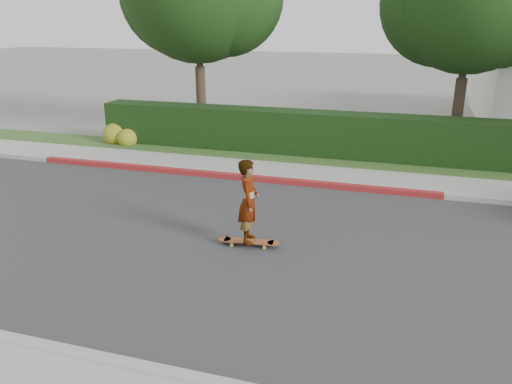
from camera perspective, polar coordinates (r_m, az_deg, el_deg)
ground at (r=9.80m, az=15.90°, el=-8.06°), size 120.00×120.00×0.00m
road at (r=9.80m, az=15.91°, el=-8.03°), size 60.00×8.00×0.01m
curb_far at (r=13.57m, az=16.49°, el=-0.03°), size 60.00×0.20×0.15m
curb_red_section at (r=14.42m, az=-3.72°, el=1.89°), size 12.00×0.21×0.15m
sidewalk_far at (r=14.43m, az=16.56°, el=1.04°), size 60.00×1.60×0.12m
planting_strip at (r=15.96m, az=16.68°, el=2.72°), size 60.00×1.60×0.10m
hedge at (r=16.62m, az=6.54°, el=6.55°), size 15.00×1.00×1.50m
flowering_shrub at (r=18.83m, az=-15.36°, el=6.19°), size 1.40×1.00×0.90m
tree_center at (r=18.03m, az=23.40°, el=19.49°), size 5.66×4.84×7.44m
skateboard at (r=10.12m, az=-0.83°, el=-5.66°), size 1.27×0.39×0.12m
skateboarder at (r=9.79m, az=-0.85°, el=-1.07°), size 0.52×0.69×1.70m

